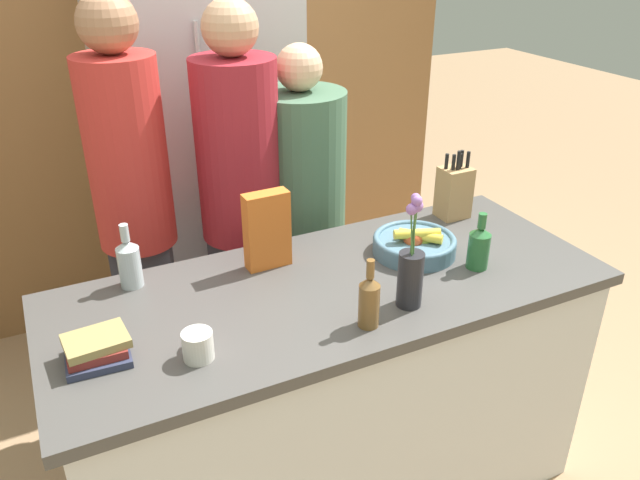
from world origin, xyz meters
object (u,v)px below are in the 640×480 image
Objects in this scene: book_stack at (97,349)px; bottle_oil at (129,262)px; refrigerator at (202,149)px; person_in_blue at (241,199)px; coffee_mug at (198,345)px; cereal_box at (267,230)px; fruit_bowl at (415,244)px; knife_block at (454,191)px; flower_vase at (411,271)px; bottle_vinegar at (369,300)px; bottle_wine at (479,246)px; person_at_sink at (134,203)px; person_in_red_tee at (301,212)px.

book_stack is 0.81× the size of bottle_oil.
person_in_blue is (-0.05, -0.69, 0.01)m from refrigerator.
cereal_box is at bearing 47.08° from coffee_mug.
person_in_blue is at bearing 62.95° from coffee_mug.
refrigerator reaches higher than fruit_bowl.
book_stack is (-1.42, -0.32, -0.07)m from knife_block.
flower_vase is at bearing -137.77° from knife_block.
bottle_vinegar is (0.74, -0.18, 0.05)m from book_stack.
refrigerator is 1.34m from fruit_bowl.
cereal_box is 0.48m from bottle_vinegar.
refrigerator is 16.64× the size of coffee_mug.
bottle_oil is at bearing 100.63° from coffee_mug.
flower_vase is 1.38× the size of cereal_box.
cereal_box is at bearing -176.68° from knife_block.
bottle_wine is at bearing 3.55° from coffee_mug.
flower_vase reaches higher than knife_block.
bottle_vinegar is (0.49, -0.07, 0.04)m from coffee_mug.
person_in_blue is (0.06, 0.43, -0.07)m from cereal_box.
flower_vase is at bearing -2.72° from coffee_mug.
person_at_sink is at bearing 71.49° from book_stack.
book_stack is (-0.25, 0.11, -0.01)m from coffee_mug.
bottle_vinegar is (0.02, -1.59, 0.03)m from refrigerator.
fruit_bowl is 1.05× the size of knife_block.
refrigerator is at bearing 110.02° from bottle_wine.
refrigerator is 7.33× the size of cereal_box.
flower_vase is 0.89m from person_in_blue.
person_in_red_tee is (-0.17, 0.61, -0.09)m from fruit_bowl.
flower_vase is 0.89m from bottle_oil.
person_in_red_tee is at bearing -22.23° from person_in_blue.
flower_vase is at bearing -8.94° from book_stack.
person_at_sink is (-0.47, 0.98, 0.01)m from bottle_vinegar.
cereal_box is 0.72m from bottle_wine.
cereal_box is at bearing 24.50° from book_stack.
coffee_mug is at bearing -124.96° from person_in_red_tee.
person_at_sink reaches higher than flower_vase.
person_at_sink reaches higher than bottle_vinegar.
coffee_mug is 0.91m from person_at_sink.
coffee_mug is (-0.36, -0.39, -0.09)m from cereal_box.
flower_vase is 2.10× the size of book_stack.
bottle_wine reaches higher than coffee_mug.
refrigerator reaches higher than bottle_oil.
refrigerator is 1.57m from book_stack.
book_stack is (-0.90, 0.14, -0.09)m from flower_vase.
flower_vase is 1.13m from person_at_sink.
refrigerator is at bearing 107.12° from fruit_bowl.
bottle_oil is at bearing -149.39° from person_in_red_tee.
person_at_sink is at bearing 141.49° from fruit_bowl.
bottle_oil is 1.00× the size of bottle_vinegar.
flower_vase is at bearing -164.64° from bottle_wine.
cereal_box reaches higher than book_stack.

